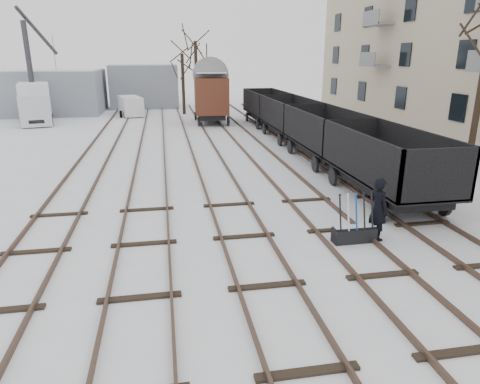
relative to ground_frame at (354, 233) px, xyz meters
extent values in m
plane|color=white|center=(-3.18, -2.10, -0.28)|extent=(120.00, 120.00, 0.00)
cube|color=black|center=(-9.90, 11.90, -0.21)|extent=(0.07, 52.00, 0.15)
cube|color=black|center=(-8.46, 11.90, -0.21)|extent=(0.07, 52.00, 0.15)
cube|color=black|center=(-9.18, -0.10, -0.26)|extent=(1.90, 0.20, 0.08)
cube|color=black|center=(-6.90, 11.90, -0.21)|extent=(0.07, 52.00, 0.15)
cube|color=black|center=(-5.46, 11.90, -0.21)|extent=(0.07, 52.00, 0.15)
cube|color=black|center=(-6.18, -0.10, -0.26)|extent=(1.90, 0.20, 0.08)
cube|color=black|center=(-3.90, 11.90, -0.21)|extent=(0.07, 52.00, 0.15)
cube|color=black|center=(-2.46, 11.90, -0.21)|extent=(0.07, 52.00, 0.15)
cube|color=black|center=(-3.18, -0.10, -0.26)|extent=(1.90, 0.20, 0.08)
cube|color=black|center=(-0.90, 11.90, -0.21)|extent=(0.07, 52.00, 0.15)
cube|color=black|center=(0.54, 11.90, -0.21)|extent=(0.07, 52.00, 0.15)
cube|color=black|center=(-0.18, -0.10, -0.26)|extent=(1.90, 0.20, 0.08)
cube|color=black|center=(2.10, 11.90, -0.21)|extent=(0.07, 52.00, 0.15)
cube|color=black|center=(3.54, 11.90, -0.21)|extent=(0.07, 52.00, 0.15)
cube|color=black|center=(2.82, -0.10, -0.26)|extent=(1.90, 0.20, 0.08)
cube|color=gray|center=(-16.18, 33.90, 1.72)|extent=(10.00, 8.00, 4.00)
cube|color=silver|center=(-16.18, 33.90, 3.77)|extent=(9.80, 7.84, 0.10)
cube|color=gray|center=(-7.18, 37.90, 1.92)|extent=(7.00, 6.00, 4.40)
cube|color=silver|center=(-7.18, 37.90, 4.17)|extent=(6.86, 5.88, 0.10)
cube|color=black|center=(0.00, 0.00, -0.06)|extent=(1.31, 0.44, 0.44)
cube|color=black|center=(0.00, 0.00, 0.18)|extent=(1.30, 0.32, 0.06)
cube|color=silver|center=(0.00, 0.00, 0.22)|extent=(1.25, 0.28, 0.03)
cylinder|color=black|center=(-0.50, -0.01, 0.67)|extent=(0.05, 0.32, 1.08)
cylinder|color=silver|center=(-0.25, 0.00, 0.67)|extent=(0.05, 0.32, 1.08)
cylinder|color=#0C3DA3|center=(0.00, 0.00, 0.67)|extent=(0.05, 0.32, 1.08)
cylinder|color=black|center=(0.25, 0.00, 0.67)|extent=(0.05, 0.32, 1.08)
cylinder|color=black|center=(0.50, 0.01, 0.67)|extent=(0.05, 0.32, 1.08)
imported|color=black|center=(0.75, 0.10, 0.68)|extent=(0.64, 0.80, 1.92)
cube|color=black|center=(2.82, 3.63, 0.42)|extent=(2.09, 5.75, 0.44)
cube|color=black|center=(2.82, 3.63, 0.64)|extent=(2.61, 6.54, 0.13)
cube|color=black|center=(1.57, 3.63, 1.51)|extent=(0.11, 6.54, 1.74)
cube|color=black|center=(4.08, 3.63, 1.51)|extent=(0.11, 6.54, 1.74)
cube|color=silver|center=(2.82, 3.63, 0.75)|extent=(2.35, 6.27, 0.07)
cylinder|color=black|center=(1.62, 1.54, 0.10)|extent=(0.13, 0.76, 0.76)
cylinder|color=black|center=(4.02, 5.72, 0.10)|extent=(0.13, 0.76, 0.76)
cube|color=black|center=(2.82, 10.03, 0.42)|extent=(2.09, 5.75, 0.44)
cube|color=black|center=(2.82, 10.03, 0.64)|extent=(2.61, 6.54, 0.13)
cube|color=black|center=(1.57, 10.03, 1.51)|extent=(0.11, 6.54, 1.74)
cube|color=black|center=(4.08, 10.03, 1.51)|extent=(0.11, 6.54, 1.74)
cube|color=silver|center=(2.82, 10.03, 0.75)|extent=(2.35, 6.27, 0.07)
cylinder|color=black|center=(1.62, 7.94, 0.10)|extent=(0.13, 0.76, 0.76)
cylinder|color=black|center=(4.02, 12.12, 0.10)|extent=(0.13, 0.76, 0.76)
cube|color=black|center=(2.82, 16.43, 0.42)|extent=(2.09, 5.75, 0.44)
cube|color=black|center=(2.82, 16.43, 0.64)|extent=(2.61, 6.54, 0.13)
cube|color=black|center=(1.57, 16.43, 1.51)|extent=(0.11, 6.54, 1.74)
cube|color=black|center=(4.08, 16.43, 1.51)|extent=(0.11, 6.54, 1.74)
cube|color=silver|center=(2.82, 16.43, 0.75)|extent=(2.35, 6.27, 0.07)
cylinder|color=black|center=(1.62, 14.34, 0.10)|extent=(0.13, 0.76, 0.76)
cylinder|color=black|center=(4.02, 18.52, 0.10)|extent=(0.13, 0.76, 0.76)
cube|color=black|center=(2.82, 22.83, 0.42)|extent=(2.09, 5.75, 0.44)
cube|color=black|center=(2.82, 22.83, 0.64)|extent=(2.61, 6.54, 0.13)
cube|color=black|center=(1.57, 22.83, 1.51)|extent=(0.11, 6.54, 1.74)
cube|color=black|center=(4.08, 22.83, 1.51)|extent=(0.11, 6.54, 1.74)
cube|color=silver|center=(2.82, 22.83, 0.75)|extent=(2.35, 6.27, 0.07)
cylinder|color=black|center=(1.62, 20.74, 0.10)|extent=(0.13, 0.76, 0.76)
cylinder|color=black|center=(4.02, 24.92, 0.10)|extent=(0.13, 0.76, 0.76)
cube|color=black|center=(-1.46, 24.68, 0.41)|extent=(2.33, 4.83, 0.43)
cube|color=#461D15|center=(-1.46, 24.68, 2.02)|extent=(2.88, 5.50, 2.79)
cube|color=silver|center=(-1.46, 24.68, 3.79)|extent=(2.61, 5.22, 0.04)
cylinder|color=black|center=(-2.64, 22.96, 0.09)|extent=(0.13, 0.75, 0.75)
cylinder|color=black|center=(-0.28, 26.39, 0.09)|extent=(0.13, 0.75, 0.75)
cube|color=black|center=(-15.78, 27.45, 0.23)|extent=(2.73, 7.13, 0.28)
cube|color=silver|center=(-15.78, 24.84, 0.97)|extent=(2.60, 2.33, 2.32)
cube|color=white|center=(-15.78, 28.19, 1.57)|extent=(3.38, 5.24, 2.60)
cube|color=silver|center=(-15.78, 28.19, 2.89)|extent=(3.32, 5.14, 0.04)
cylinder|color=black|center=(-16.80, 25.03, 0.18)|extent=(0.28, 0.93, 0.93)
cylinder|color=black|center=(-14.76, 30.05, 0.18)|extent=(0.28, 0.93, 0.93)
cube|color=white|center=(-8.32, 30.38, 0.62)|extent=(2.61, 4.25, 1.62)
cube|color=silver|center=(-8.32, 30.38, 1.44)|extent=(2.54, 4.15, 0.04)
cylinder|color=black|center=(-9.13, 29.12, 0.03)|extent=(0.20, 0.63, 0.63)
cylinder|color=black|center=(-7.51, 31.64, 0.03)|extent=(0.20, 0.63, 0.63)
cube|color=#2E2E33|center=(-16.24, 28.98, 0.12)|extent=(2.31, 2.31, 0.81)
cylinder|color=#2E2E33|center=(-16.24, 28.98, 3.77)|extent=(0.45, 0.45, 8.10)
cylinder|color=#2E2E33|center=(-16.24, 30.80, 7.01)|extent=(1.96, 4.97, 3.73)
cylinder|color=black|center=(-16.24, 32.93, 4.58)|extent=(0.04, 0.04, 4.56)
cylinder|color=black|center=(-3.38, 30.72, 2.48)|extent=(0.30, 0.30, 5.53)
cylinder|color=black|center=(-2.17, 30.04, 3.03)|extent=(0.30, 0.30, 6.62)
camera|label=1|loc=(-5.44, -10.97, 5.03)|focal=32.00mm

